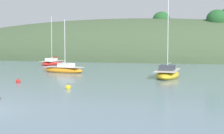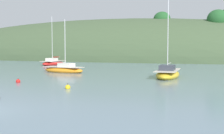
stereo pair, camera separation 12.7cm
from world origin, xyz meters
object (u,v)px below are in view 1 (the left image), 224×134
object	(u,v)px
sailboat_navy_dinghy	(64,70)
mooring_buoy_channel	(68,87)
sailboat_grey_yawl	(53,63)
sailboat_red_portside	(168,74)
mooring_buoy_outer	(18,81)

from	to	relation	value
sailboat_navy_dinghy	mooring_buoy_channel	size ratio (longest dim) A/B	14.18
sailboat_grey_yawl	mooring_buoy_channel	size ratio (longest dim) A/B	18.93
mooring_buoy_channel	sailboat_navy_dinghy	bearing A→B (deg)	122.76
sailboat_red_portside	mooring_buoy_channel	distance (m)	13.81
sailboat_grey_yawl	mooring_buoy_channel	distance (m)	36.42
sailboat_navy_dinghy	mooring_buoy_channel	distance (m)	17.08
mooring_buoy_outer	mooring_buoy_channel	bearing A→B (deg)	-16.16
sailboat_navy_dinghy	mooring_buoy_channel	xyz separation A→B (m)	(9.24, -14.36, -0.27)
sailboat_grey_yawl	sailboat_navy_dinghy	bearing A→B (deg)	-51.97
sailboat_navy_dinghy	sailboat_red_portside	bearing A→B (deg)	-7.04
sailboat_navy_dinghy	mooring_buoy_outer	distance (m)	12.64
sailboat_grey_yawl	mooring_buoy_outer	bearing A→B (deg)	-62.52
sailboat_navy_dinghy	mooring_buoy_outer	bearing A→B (deg)	-78.85
sailboat_red_portside	sailboat_grey_yawl	distance (m)	32.02
sailboat_navy_dinghy	mooring_buoy_channel	world-z (taller)	sailboat_navy_dinghy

